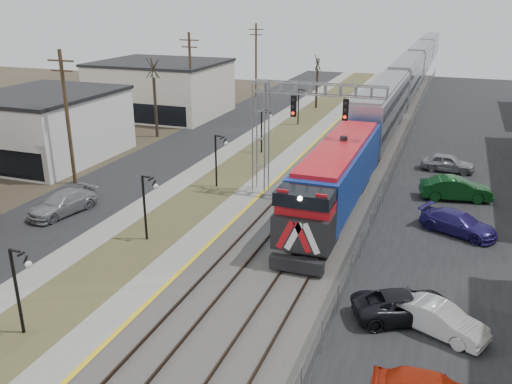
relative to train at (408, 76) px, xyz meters
The scene contains 21 objects.
street_west 41.42m from the train, 114.30° to the right, with size 7.00×120.00×0.04m, color black.
sidewalk 39.78m from the train, 108.36° to the right, with size 2.00×120.00×0.08m, color gray.
grass_median 38.95m from the train, 104.16° to the right, with size 4.00×120.00×0.06m, color #474927.
platform 38.32m from the train, 99.79° to the right, with size 2.00×120.00×0.24m, color gray.
ballast_bed 37.79m from the train, 92.28° to the right, with size 8.00×120.00×0.20m, color #595651.
parking_lot 39.20m from the train, 74.42° to the right, with size 16.00×120.00×0.04m, color black.
platform_edge 38.17m from the train, 98.49° to the right, with size 0.24×120.00×0.01m, color gold.
track_near 37.91m from the train, 95.31° to the right, with size 1.58×120.00×0.15m.
track_far 37.75m from the train, 90.00° to the right, with size 1.58×120.00×0.15m.
train is the anchor object (origin of this frame).
signal_gantry 44.95m from the train, 95.47° to the right, with size 9.00×1.07×8.15m.
lampposts 55.20m from the train, 99.91° to the right, with size 0.14×62.14×4.00m.
utility_poles 51.73m from the train, 112.77° to the right, with size 0.28×80.28×10.00m.
fence 37.81m from the train, 85.90° to the right, with size 0.04×120.00×1.60m, color gray.
bare_trees 38.32m from the train, 118.29° to the right, with size 12.30×42.30×5.95m.
car_lot_b 59.01m from the train, 83.15° to the right, with size 1.40×4.02×1.32m, color #BBBBBB.
car_lot_c 58.25m from the train, 84.50° to the right, with size 2.15×4.65×1.29m, color black.
car_lot_d 48.08m from the train, 80.87° to the right, with size 1.88×4.62×1.34m, color navy.
car_lot_e 35.38m from the train, 79.21° to the right, with size 1.69×4.19×1.43m, color gray.
car_lot_f 42.04m from the train, 79.93° to the right, with size 1.68×4.82×1.59m, color #0C3D15.
car_street_b 55.66m from the train, 107.55° to the right, with size 1.98×4.88×1.42m, color gray.
Camera 1 is at (12.06, -6.96, 13.55)m, focal length 38.00 mm.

